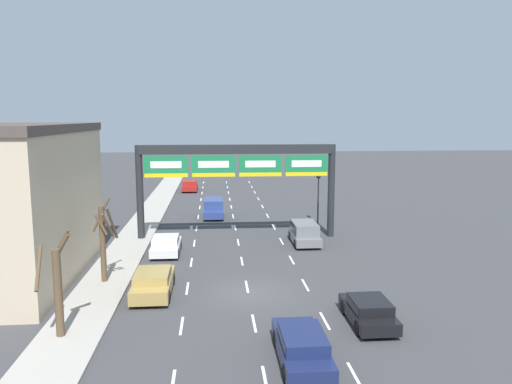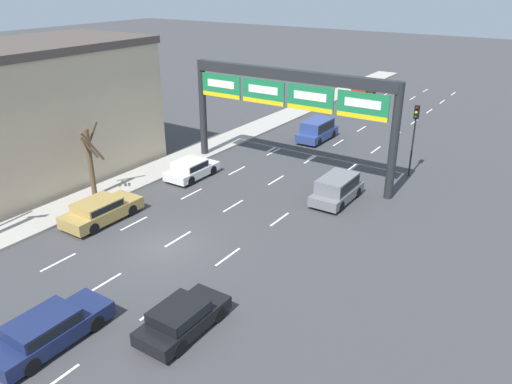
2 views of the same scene
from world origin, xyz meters
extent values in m
plane|color=#3D3D3F|center=(0.00, 0.00, 0.00)|extent=(220.00, 220.00, 0.00)
cube|color=#A8A399|center=(-8.00, 0.00, 0.07)|extent=(2.80, 110.00, 0.15)
cube|color=white|center=(-3.30, -9.00, 0.01)|extent=(0.12, 2.00, 0.01)
cube|color=white|center=(-3.30, -4.00, 0.01)|extent=(0.12, 2.00, 0.01)
cube|color=white|center=(-3.30, 1.00, 0.01)|extent=(0.12, 2.00, 0.01)
cube|color=white|center=(-3.30, 6.00, 0.01)|extent=(0.12, 2.00, 0.01)
cube|color=white|center=(-3.30, 11.00, 0.01)|extent=(0.12, 2.00, 0.01)
cube|color=white|center=(-3.30, 16.00, 0.01)|extent=(0.12, 2.00, 0.01)
cube|color=white|center=(-3.30, 21.00, 0.01)|extent=(0.12, 2.00, 0.01)
cube|color=white|center=(-3.30, 26.00, 0.01)|extent=(0.12, 2.00, 0.01)
cube|color=white|center=(-3.30, 31.00, 0.01)|extent=(0.12, 2.00, 0.01)
cube|color=white|center=(-3.30, 36.00, 0.01)|extent=(0.12, 2.00, 0.01)
cube|color=white|center=(-3.30, 41.00, 0.01)|extent=(0.12, 2.00, 0.01)
cube|color=white|center=(-3.30, 46.00, 0.01)|extent=(0.12, 2.00, 0.01)
cube|color=white|center=(0.00, -9.00, 0.01)|extent=(0.12, 2.00, 0.01)
cube|color=white|center=(0.00, -4.00, 0.01)|extent=(0.12, 2.00, 0.01)
cube|color=white|center=(0.00, 1.00, 0.01)|extent=(0.12, 2.00, 0.01)
cube|color=white|center=(0.00, 6.00, 0.01)|extent=(0.12, 2.00, 0.01)
cube|color=white|center=(0.00, 11.00, 0.01)|extent=(0.12, 2.00, 0.01)
cube|color=white|center=(0.00, 16.00, 0.01)|extent=(0.12, 2.00, 0.01)
cube|color=white|center=(0.00, 21.00, 0.01)|extent=(0.12, 2.00, 0.01)
cube|color=white|center=(0.00, 26.00, 0.01)|extent=(0.12, 2.00, 0.01)
cube|color=white|center=(0.00, 31.00, 0.01)|extent=(0.12, 2.00, 0.01)
cube|color=white|center=(0.00, 36.00, 0.01)|extent=(0.12, 2.00, 0.01)
cube|color=white|center=(0.00, 41.00, 0.01)|extent=(0.12, 2.00, 0.01)
cube|color=white|center=(0.00, 46.00, 0.01)|extent=(0.12, 2.00, 0.01)
cube|color=white|center=(3.30, -9.00, 0.01)|extent=(0.12, 2.00, 0.01)
cube|color=white|center=(3.30, -4.00, 0.01)|extent=(0.12, 2.00, 0.01)
cube|color=white|center=(3.30, 1.00, 0.01)|extent=(0.12, 2.00, 0.01)
cube|color=white|center=(3.30, 6.00, 0.01)|extent=(0.12, 2.00, 0.01)
cube|color=white|center=(3.30, 11.00, 0.01)|extent=(0.12, 2.00, 0.01)
cube|color=white|center=(3.30, 16.00, 0.01)|extent=(0.12, 2.00, 0.01)
cube|color=white|center=(3.30, 21.00, 0.01)|extent=(0.12, 2.00, 0.01)
cube|color=white|center=(3.30, 26.00, 0.01)|extent=(0.12, 2.00, 0.01)
cube|color=white|center=(3.30, 31.00, 0.01)|extent=(0.12, 2.00, 0.01)
cube|color=white|center=(3.30, 36.00, 0.01)|extent=(0.12, 2.00, 0.01)
cube|color=white|center=(3.30, 41.00, 0.01)|extent=(0.12, 2.00, 0.01)
cube|color=white|center=(3.30, 46.00, 0.01)|extent=(0.12, 2.00, 0.01)
cylinder|color=#232628|center=(-7.40, 12.41, 3.64)|extent=(0.54, 0.54, 7.29)
cylinder|color=#232628|center=(7.40, 12.41, 3.64)|extent=(0.54, 0.54, 7.29)
cube|color=#232628|center=(0.00, 12.41, 6.94)|extent=(14.80, 0.60, 0.70)
cube|color=#197542|center=(-5.34, 12.07, 5.68)|extent=(3.31, 0.08, 1.61)
cube|color=white|center=(-5.34, 12.03, 5.83)|extent=(2.32, 0.02, 0.51)
cube|color=yellow|center=(-5.34, 12.03, 5.02)|extent=(3.25, 0.02, 0.29)
cube|color=#197542|center=(-1.78, 12.07, 5.68)|extent=(3.31, 0.08, 1.61)
cube|color=white|center=(-1.78, 12.03, 5.83)|extent=(2.32, 0.02, 0.51)
cube|color=yellow|center=(-1.78, 12.03, 5.02)|extent=(3.25, 0.02, 0.29)
cube|color=#197542|center=(1.78, 12.07, 5.68)|extent=(3.31, 0.08, 1.61)
cube|color=white|center=(1.78, 12.03, 5.83)|extent=(2.32, 0.02, 0.51)
cube|color=yellow|center=(1.78, 12.03, 5.02)|extent=(3.25, 0.02, 0.29)
cube|color=#197542|center=(5.34, 12.07, 5.68)|extent=(3.31, 0.08, 1.61)
cube|color=white|center=(5.34, 12.03, 5.83)|extent=(2.32, 0.02, 0.51)
cube|color=yellow|center=(5.34, 12.03, 5.02)|extent=(3.25, 0.02, 0.29)
cube|color=black|center=(5.20, -4.44, 0.48)|extent=(1.76, 3.98, 0.56)
cube|color=black|center=(5.20, -4.68, 1.00)|extent=(1.62, 2.07, 0.48)
cube|color=black|center=(5.20, -4.68, 1.00)|extent=(1.65, 1.90, 0.34)
cylinder|color=black|center=(4.41, -3.25, 0.33)|extent=(0.22, 0.66, 0.66)
cylinder|color=black|center=(5.99, -3.25, 0.33)|extent=(0.22, 0.66, 0.66)
cylinder|color=black|center=(4.41, -5.64, 0.33)|extent=(0.22, 0.66, 0.66)
cylinder|color=black|center=(5.99, -5.64, 0.33)|extent=(0.22, 0.66, 0.66)
cube|color=slate|center=(4.91, 10.16, 0.50)|extent=(1.87, 4.17, 0.59)
cube|color=slate|center=(4.91, 10.12, 1.21)|extent=(1.72, 2.92, 0.84)
cube|color=black|center=(4.91, 10.12, 1.21)|extent=(1.75, 2.69, 0.60)
cylinder|color=black|center=(4.06, 11.41, 0.33)|extent=(0.22, 0.66, 0.66)
cylinder|color=black|center=(5.75, 11.41, 0.33)|extent=(0.22, 0.66, 0.66)
cylinder|color=black|center=(4.06, 8.91, 0.33)|extent=(0.22, 0.66, 0.66)
cylinder|color=black|center=(5.75, 8.91, 0.33)|extent=(0.22, 0.66, 0.66)
cube|color=silver|center=(-5.12, 8.24, 0.48)|extent=(1.87, 3.94, 0.56)
cube|color=silver|center=(-5.12, 8.00, 1.02)|extent=(1.72, 2.05, 0.52)
cube|color=black|center=(-5.12, 8.00, 1.02)|extent=(1.76, 1.89, 0.37)
cylinder|color=black|center=(-5.96, 9.42, 0.33)|extent=(0.22, 0.66, 0.66)
cylinder|color=black|center=(-4.27, 9.42, 0.33)|extent=(0.22, 0.66, 0.66)
cylinder|color=black|center=(-5.96, 7.06, 0.33)|extent=(0.22, 0.66, 0.66)
cylinder|color=black|center=(-4.27, 7.06, 0.33)|extent=(0.22, 0.66, 0.66)
cube|color=navy|center=(-1.84, 20.69, 0.54)|extent=(1.84, 4.43, 0.68)
cube|color=navy|center=(-1.84, 20.65, 1.32)|extent=(1.69, 3.10, 0.89)
cube|color=black|center=(-1.84, 20.65, 1.32)|extent=(1.73, 2.86, 0.64)
cylinder|color=black|center=(-2.68, 22.02, 0.33)|extent=(0.22, 0.66, 0.66)
cylinder|color=black|center=(-1.01, 22.02, 0.33)|extent=(0.22, 0.66, 0.66)
cylinder|color=black|center=(-2.68, 19.36, 0.33)|extent=(0.22, 0.66, 0.66)
cylinder|color=black|center=(-1.01, 19.36, 0.33)|extent=(0.22, 0.66, 0.66)
cube|color=maroon|center=(-4.86, 37.73, 0.51)|extent=(1.90, 3.92, 0.62)
cube|color=maroon|center=(-4.86, 37.49, 1.10)|extent=(1.75, 2.04, 0.57)
cube|color=black|center=(-4.86, 37.49, 1.10)|extent=(1.78, 1.87, 0.41)
cylinder|color=black|center=(-5.72, 38.90, 0.33)|extent=(0.22, 0.66, 0.66)
cylinder|color=black|center=(-4.00, 38.90, 0.33)|extent=(0.22, 0.66, 0.66)
cylinder|color=black|center=(-5.72, 36.55, 0.33)|extent=(0.22, 0.66, 0.66)
cylinder|color=black|center=(-4.00, 36.55, 0.33)|extent=(0.22, 0.66, 0.66)
cube|color=#19234C|center=(1.53, -7.79, 0.52)|extent=(1.76, 4.71, 0.64)
cube|color=#19234C|center=(1.53, -8.07, 1.09)|extent=(1.62, 2.45, 0.49)
cube|color=black|center=(1.53, -8.07, 1.09)|extent=(1.66, 2.26, 0.36)
cylinder|color=black|center=(0.73, -6.37, 0.33)|extent=(0.22, 0.66, 0.66)
cylinder|color=black|center=(2.32, -6.37, 0.33)|extent=(0.22, 0.66, 0.66)
cylinder|color=black|center=(0.73, -9.20, 0.33)|extent=(0.22, 0.66, 0.66)
cylinder|color=black|center=(2.32, -9.20, 0.33)|extent=(0.22, 0.66, 0.66)
cube|color=#A88947|center=(-5.05, 0.30, 0.54)|extent=(1.93, 4.65, 0.67)
cube|color=#A88947|center=(-5.05, 0.02, 1.10)|extent=(1.78, 2.42, 0.46)
cube|color=black|center=(-5.05, 0.02, 1.10)|extent=(1.82, 2.22, 0.33)
cylinder|color=black|center=(-5.93, 1.69, 0.33)|extent=(0.22, 0.66, 0.66)
cylinder|color=black|center=(-4.17, 1.69, 0.33)|extent=(0.22, 0.66, 0.66)
cylinder|color=black|center=(-5.93, -1.10, 0.33)|extent=(0.22, 0.66, 0.66)
cylinder|color=black|center=(-4.17, -1.10, 0.33)|extent=(0.22, 0.66, 0.66)
cylinder|color=black|center=(7.31, 16.81, 2.05)|extent=(0.12, 0.12, 4.11)
cube|color=black|center=(7.31, 16.81, 4.56)|extent=(0.30, 0.24, 0.90)
sphere|color=#3D0E0C|center=(7.31, 16.68, 4.86)|extent=(0.20, 0.20, 0.20)
sphere|color=gold|center=(7.31, 16.68, 4.56)|extent=(0.20, 0.20, 0.20)
sphere|color=#0E3515|center=(7.31, 16.68, 4.26)|extent=(0.20, 0.20, 0.20)
cylinder|color=brown|center=(-8.03, 2.21, 2.31)|extent=(0.32, 0.32, 4.32)
cylinder|color=brown|center=(-8.15, 2.67, 3.91)|extent=(1.08, 0.41, 1.95)
cylinder|color=brown|center=(-7.45, 2.08, 3.53)|extent=(0.43, 1.32, 1.99)
cylinder|color=brown|center=(-7.67, 2.02, 3.42)|extent=(0.57, 0.90, 1.45)
cylinder|color=brown|center=(-8.01, 1.94, 3.46)|extent=(0.68, 0.19, 1.17)
cylinder|color=brown|center=(-8.35, -4.93, 2.04)|extent=(0.35, 0.35, 3.79)
cylinder|color=brown|center=(-8.22, -4.58, 3.93)|extent=(0.88, 0.45, 1.24)
cylinder|color=brown|center=(-9.05, -5.02, 3.20)|extent=(0.36, 1.54, 1.67)
cylinder|color=brown|center=(-8.24, -4.56, 4.03)|extent=(0.90, 0.40, 1.41)
camera|label=1|loc=(-1.73, -25.65, 9.38)|focal=35.00mm
camera|label=2|loc=(16.36, -16.13, 12.86)|focal=35.00mm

